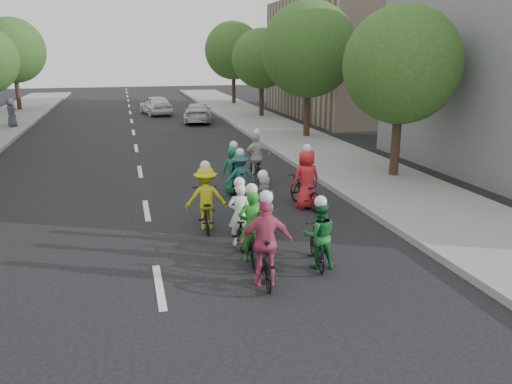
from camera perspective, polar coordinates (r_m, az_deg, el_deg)
name	(u,v)px	position (r m, az deg, el deg)	size (l,w,h in m)	color
ground	(159,287)	(10.05, -11.00, -10.57)	(120.00, 120.00, 0.00)	black
sidewalk_right	(335,159)	(21.25, 8.98, 3.77)	(4.00, 80.00, 0.15)	gray
curb_right	(291,161)	(20.55, 3.98, 3.56)	(0.18, 80.00, 0.18)	#999993
bldg_se	(363,58)	(36.88, 12.12, 14.75)	(10.00, 14.00, 8.00)	gray
tree_l_5	(12,50)	(42.74, -26.08, 14.33)	(4.80, 4.80, 6.93)	black
tree_r_0	(402,65)	(18.15, 16.30, 13.73)	(4.00, 4.00, 5.97)	black
tree_r_1	(309,50)	(26.29, 6.04, 15.88)	(4.80, 4.80, 6.93)	black
tree_r_2	(262,59)	(34.87, 0.63, 14.99)	(4.00, 4.00, 5.97)	black
tree_r_3	(233,51)	(43.61, -2.62, 15.85)	(4.80, 4.80, 6.93)	black
cyclist_0	(239,222)	(11.78, -1.95, -3.47)	(0.78, 1.72, 1.65)	black
cyclist_1	(318,240)	(10.61, 7.13, -5.46)	(0.78, 1.55, 1.58)	black
cyclist_2	(206,204)	(12.86, -5.74, -1.32)	(1.12, 1.91, 1.79)	black
cyclist_3	(265,250)	(9.73, 1.07, -6.62)	(1.08, 1.67, 1.91)	black
cyclist_4	(306,186)	(14.54, 5.69, 0.73)	(0.93, 1.82, 1.90)	black
cyclist_5	(251,234)	(10.82, -0.58, -4.81)	(0.65, 1.54, 1.75)	black
cyclist_6	(262,210)	(12.51, 0.70, -2.10)	(0.80, 1.58, 1.63)	black
cyclist_7	(240,180)	(15.20, -1.85, 1.34)	(0.98, 1.52, 1.64)	black
cyclist_8	(256,163)	(17.60, 0.04, 3.34)	(1.00, 1.76, 1.84)	black
cyclist_9	(234,174)	(15.96, -2.58, 2.08)	(0.85, 1.85, 1.72)	black
follow_car_lead	(198,113)	(32.90, -6.67, 9.00)	(1.72, 4.24, 1.23)	silver
follow_car_trail	(156,105)	(37.44, -11.38, 9.73)	(1.64, 4.09, 1.39)	white
spectator_2	(11,113)	(32.86, -26.18, 8.15)	(0.81, 0.53, 1.67)	#484954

